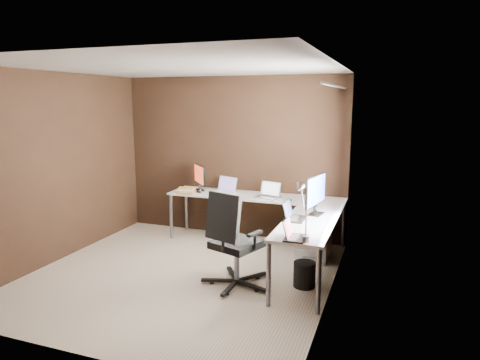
% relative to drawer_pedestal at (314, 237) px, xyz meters
% --- Properties ---
extents(room, '(3.60, 3.60, 2.50)m').
position_rel_drawer_pedestal_xyz_m(room, '(-1.09, -1.08, 0.98)').
color(room, beige).
rests_on(room, ground).
extents(desk, '(2.65, 2.25, 0.73)m').
position_rel_drawer_pedestal_xyz_m(desk, '(-0.59, -0.11, 0.38)').
color(desk, white).
rests_on(desk, ground).
extents(drawer_pedestal, '(0.42, 0.50, 0.60)m').
position_rel_drawer_pedestal_xyz_m(drawer_pedestal, '(0.00, 0.00, 0.00)').
color(drawer_pedestal, white).
rests_on(drawer_pedestal, ground).
extents(monitor_left, '(0.33, 0.36, 0.41)m').
position_rel_drawer_pedestal_xyz_m(monitor_left, '(-1.89, 0.40, 0.66)').
color(monitor_left, black).
rests_on(monitor_left, desk).
extents(monitor_right, '(0.19, 0.60, 0.50)m').
position_rel_drawer_pedestal_xyz_m(monitor_right, '(0.08, -0.43, 0.71)').
color(monitor_right, black).
rests_on(monitor_right, desk).
extents(laptop_white, '(0.41, 0.35, 0.23)m').
position_rel_drawer_pedestal_xyz_m(laptop_white, '(-1.46, 0.40, 0.48)').
color(laptop_white, white).
rests_on(laptop_white, desk).
extents(laptop_silver, '(0.40, 0.33, 0.23)m').
position_rel_drawer_pedestal_xyz_m(laptop_silver, '(-0.73, 0.30, 0.48)').
color(laptop_silver, silver).
rests_on(laptop_silver, desk).
extents(laptop_black_big, '(0.24, 0.34, 0.22)m').
position_rel_drawer_pedestal_xyz_m(laptop_black_big, '(-0.14, -0.74, 0.48)').
color(laptop_black_big, black).
rests_on(laptop_black_big, desk).
extents(laptop_black_small, '(0.22, 0.30, 0.20)m').
position_rel_drawer_pedestal_xyz_m(laptop_black_small, '(0.03, -1.45, 0.47)').
color(laptop_black_small, black).
rests_on(laptop_black_small, desk).
extents(book_stack, '(0.29, 0.26, 0.08)m').
position_rel_drawer_pedestal_xyz_m(book_stack, '(-2.00, 0.15, 0.47)').
color(book_stack, tan).
rests_on(book_stack, desk).
extents(mouse_left, '(0.10, 0.09, 0.03)m').
position_rel_drawer_pedestal_xyz_m(mouse_left, '(-1.82, 0.23, 0.45)').
color(mouse_left, black).
rests_on(mouse_left, desk).
extents(mouse_corner, '(0.10, 0.07, 0.03)m').
position_rel_drawer_pedestal_xyz_m(mouse_corner, '(-0.39, 0.16, 0.45)').
color(mouse_corner, black).
rests_on(mouse_corner, desk).
extents(desk_lamp, '(0.19, 0.22, 0.59)m').
position_rel_drawer_pedestal_xyz_m(desk_lamp, '(0.11, -1.44, 0.80)').
color(desk_lamp, slate).
rests_on(desk_lamp, desk).
extents(office_chair, '(0.63, 0.67, 1.13)m').
position_rel_drawer_pedestal_xyz_m(office_chair, '(-0.70, -1.21, 0.03)').
color(office_chair, black).
rests_on(office_chair, ground).
extents(wastebasket, '(0.33, 0.33, 0.29)m').
position_rel_drawer_pedestal_xyz_m(wastebasket, '(0.07, -0.96, -0.15)').
color(wastebasket, black).
rests_on(wastebasket, ground).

